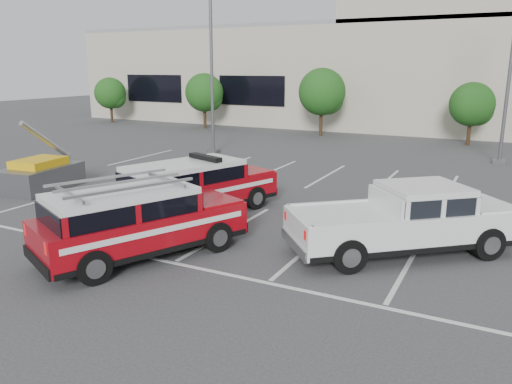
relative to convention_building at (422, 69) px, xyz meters
The scene contains 13 objects.
ground 32.21m from the convention_building, 90.33° to the right, with size 120.00×120.00×0.00m, color #363639.
stall_markings 27.77m from the convention_building, 90.38° to the right, with size 23.00×15.00×0.01m, color silver.
convention_building is the anchor object (origin of this frame).
tree_far_left 27.03m from the convention_building, 158.63° to the right, with size 2.77×2.77×3.99m.
tree_left 18.11m from the convention_building, 146.95° to the right, with size 3.07×3.07×4.42m.
tree_mid_left 11.19m from the convention_building, 117.40° to the right, with size 3.37×3.37×4.85m.
tree_mid_right 11.20m from the convention_building, 63.43° to the right, with size 2.77×2.77×3.99m.
light_pole_left 21.49m from the convention_building, 112.39° to the right, with size 0.90×0.60×10.24m.
light_pole_mid 17.27m from the convention_building, 66.74° to the right, with size 0.90×0.60×10.24m.
fire_chief_suv 31.04m from the convention_building, 94.04° to the right, with size 3.87×5.97×1.98m.
white_pickup 31.87m from the convention_building, 81.05° to the right, with size 5.98×5.49×1.86m.
ladder_suv 34.96m from the convention_building, 92.09° to the right, with size 4.14×5.74×2.11m.
utility_rig 32.57m from the convention_building, 107.79° to the right, with size 2.93×3.61×2.89m.
Camera 1 is at (7.34, -12.55, 4.90)m, focal length 35.00 mm.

